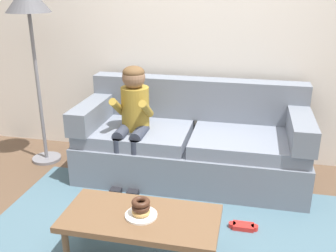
% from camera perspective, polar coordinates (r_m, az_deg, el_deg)
% --- Properties ---
extents(ground, '(10.00, 10.00, 0.00)m').
position_cam_1_polar(ground, '(3.15, 1.35, -14.25)').
color(ground, brown).
extents(wall_back, '(8.00, 0.10, 2.80)m').
position_cam_1_polar(wall_back, '(3.99, 5.53, 14.74)').
color(wall_back, silver).
rests_on(wall_back, ground).
extents(area_rug, '(2.87, 1.88, 0.01)m').
position_cam_1_polar(area_rug, '(2.95, 0.37, -16.87)').
color(area_rug, '#476675').
rests_on(area_rug, ground).
extents(couch, '(2.14, 0.90, 0.91)m').
position_cam_1_polar(couch, '(3.73, 3.56, -2.64)').
color(couch, slate).
rests_on(couch, ground).
extents(coffee_table, '(1.02, 0.49, 0.38)m').
position_cam_1_polar(coffee_table, '(2.58, -4.06, -13.92)').
color(coffee_table, brown).
rests_on(coffee_table, ground).
extents(person_child, '(0.34, 0.58, 1.10)m').
position_cam_1_polar(person_child, '(3.53, -5.24, 1.84)').
color(person_child, olive).
rests_on(person_child, ground).
extents(plate, '(0.21, 0.21, 0.01)m').
position_cam_1_polar(plate, '(2.55, -4.01, -13.07)').
color(plate, white).
rests_on(plate, coffee_table).
extents(donut, '(0.17, 0.17, 0.04)m').
position_cam_1_polar(donut, '(2.54, -4.03, -12.60)').
color(donut, tan).
rests_on(donut, plate).
extents(donut_second, '(0.17, 0.17, 0.04)m').
position_cam_1_polar(donut_second, '(2.52, -4.05, -11.91)').
color(donut_second, '#422619').
rests_on(donut_second, donut).
extents(donut_third, '(0.16, 0.16, 0.04)m').
position_cam_1_polar(donut_third, '(2.50, -4.07, -11.22)').
color(donut_third, '#422619').
rests_on(donut_third, donut_second).
extents(toy_controller, '(0.23, 0.09, 0.05)m').
position_cam_1_polar(toy_controller, '(3.12, 11.11, -14.51)').
color(toy_controller, red).
rests_on(toy_controller, ground).
extents(floor_lamp, '(0.43, 0.43, 1.79)m').
position_cam_1_polar(floor_lamp, '(3.99, -19.97, 15.74)').
color(floor_lamp, slate).
rests_on(floor_lamp, ground).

